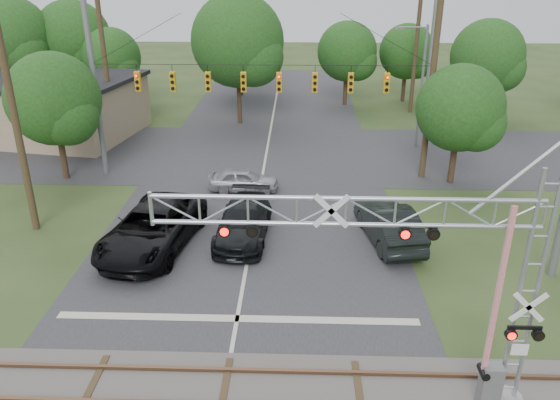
{
  "coord_description": "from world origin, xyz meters",
  "views": [
    {
      "loc": [
        2.08,
        -10.65,
        11.72
      ],
      "look_at": [
        1.47,
        7.5,
        3.81
      ],
      "focal_mm": 35.0,
      "sensor_mm": 36.0,
      "label": 1
    }
  ],
  "objects_px": {
    "pickup_black": "(152,228)",
    "streetlight": "(420,81)",
    "crossing_gantry": "(415,269)",
    "commercial_building": "(14,105)",
    "traffic_signal_span": "(277,80)",
    "car_dark": "(244,222)",
    "sedan_silver": "(244,180)"
  },
  "relations": [
    {
      "from": "pickup_black",
      "to": "streetlight",
      "type": "bearing_deg",
      "value": 55.77
    },
    {
      "from": "crossing_gantry",
      "to": "commercial_building",
      "type": "xyz_separation_m",
      "value": [
        -24.09,
        26.75,
        -2.36
      ]
    },
    {
      "from": "commercial_building",
      "to": "traffic_signal_span",
      "type": "bearing_deg",
      "value": -13.27
    },
    {
      "from": "crossing_gantry",
      "to": "streetlight",
      "type": "xyz_separation_m",
      "value": [
        4.99,
        24.37,
        0.08
      ]
    },
    {
      "from": "car_dark",
      "to": "commercial_building",
      "type": "xyz_separation_m",
      "value": [
        -18.58,
        16.53,
        1.3
      ]
    },
    {
      "from": "traffic_signal_span",
      "to": "pickup_black",
      "type": "height_order",
      "value": "traffic_signal_span"
    },
    {
      "from": "car_dark",
      "to": "commercial_building",
      "type": "bearing_deg",
      "value": 141.41
    },
    {
      "from": "commercial_building",
      "to": "streetlight",
      "type": "xyz_separation_m",
      "value": [
        29.08,
        -2.38,
        2.44
      ]
    },
    {
      "from": "traffic_signal_span",
      "to": "crossing_gantry",
      "type": "bearing_deg",
      "value": -76.83
    },
    {
      "from": "traffic_signal_span",
      "to": "pickup_black",
      "type": "relative_size",
      "value": 2.82
    },
    {
      "from": "crossing_gantry",
      "to": "traffic_signal_span",
      "type": "relative_size",
      "value": 0.53
    },
    {
      "from": "commercial_building",
      "to": "streetlight",
      "type": "height_order",
      "value": "streetlight"
    },
    {
      "from": "sedan_silver",
      "to": "streetlight",
      "type": "height_order",
      "value": "streetlight"
    },
    {
      "from": "commercial_building",
      "to": "streetlight",
      "type": "relative_size",
      "value": 2.37
    },
    {
      "from": "car_dark",
      "to": "commercial_building",
      "type": "distance_m",
      "value": 24.9
    },
    {
      "from": "car_dark",
      "to": "streetlight",
      "type": "relative_size",
      "value": 0.68
    },
    {
      "from": "pickup_black",
      "to": "streetlight",
      "type": "relative_size",
      "value": 0.84
    },
    {
      "from": "streetlight",
      "to": "sedan_silver",
      "type": "bearing_deg",
      "value": -142.46
    },
    {
      "from": "sedan_silver",
      "to": "commercial_building",
      "type": "relative_size",
      "value": 0.2
    },
    {
      "from": "car_dark",
      "to": "streetlight",
      "type": "xyz_separation_m",
      "value": [
        10.5,
        14.15,
        3.74
      ]
    },
    {
      "from": "sedan_silver",
      "to": "traffic_signal_span",
      "type": "bearing_deg",
      "value": -35.18
    },
    {
      "from": "pickup_black",
      "to": "commercial_building",
      "type": "bearing_deg",
      "value": 138.92
    },
    {
      "from": "pickup_black",
      "to": "car_dark",
      "type": "bearing_deg",
      "value": 24.8
    },
    {
      "from": "sedan_silver",
      "to": "streetlight",
      "type": "relative_size",
      "value": 0.47
    },
    {
      "from": "crossing_gantry",
      "to": "pickup_black",
      "type": "bearing_deg",
      "value": 136.0
    },
    {
      "from": "crossing_gantry",
      "to": "commercial_building",
      "type": "bearing_deg",
      "value": 132.0
    },
    {
      "from": "traffic_signal_span",
      "to": "sedan_silver",
      "type": "xyz_separation_m",
      "value": [
        -1.75,
        -2.47,
        -5.06
      ]
    },
    {
      "from": "pickup_black",
      "to": "commercial_building",
      "type": "distance_m",
      "value": 22.94
    },
    {
      "from": "streetlight",
      "to": "commercial_building",
      "type": "bearing_deg",
      "value": 175.32
    },
    {
      "from": "crossing_gantry",
      "to": "streetlight",
      "type": "relative_size",
      "value": 1.27
    },
    {
      "from": "crossing_gantry",
      "to": "sedan_silver",
      "type": "xyz_separation_m",
      "value": [
        -6.05,
        15.89,
        -3.81
      ]
    },
    {
      "from": "pickup_black",
      "to": "traffic_signal_span",
      "type": "bearing_deg",
      "value": 70.08
    }
  ]
}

